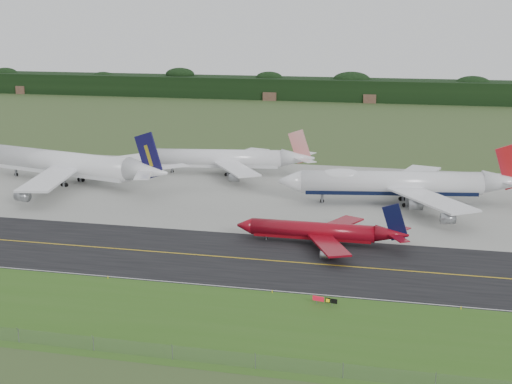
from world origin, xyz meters
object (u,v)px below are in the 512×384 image
object	(u,v)px
jet_ba_747	(400,183)
jet_red_737	(322,231)
jet_navy_gold	(71,165)
taxiway_sign	(325,300)
jet_star_tail	(228,159)

from	to	relation	value
jet_ba_747	jet_red_737	bearing A→B (deg)	-111.77
jet_ba_747	jet_red_737	size ratio (longest dim) A/B	1.75
jet_navy_gold	taxiway_sign	world-z (taller)	jet_navy_gold
jet_ba_747	jet_red_737	xyz separation A→B (m)	(-14.91, -37.34, -2.75)
jet_ba_747	jet_navy_gold	size ratio (longest dim) A/B	0.97
jet_ba_747	jet_star_tail	bearing A→B (deg)	154.86
jet_ba_747	jet_red_737	distance (m)	40.30
jet_red_737	taxiway_sign	size ratio (longest dim) A/B	8.59
jet_navy_gold	jet_star_tail	distance (m)	46.31
jet_navy_gold	taxiway_sign	distance (m)	109.44
jet_red_737	jet_star_tail	bearing A→B (deg)	121.10
jet_navy_gold	taxiway_sign	size ratio (longest dim) A/B	15.53
taxiway_sign	jet_ba_747	bearing A→B (deg)	81.98
jet_red_737	jet_navy_gold	distance (m)	86.77
jet_ba_747	jet_red_737	world-z (taller)	jet_ba_747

